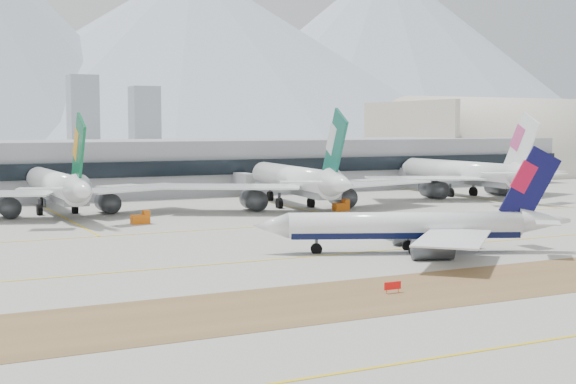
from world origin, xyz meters
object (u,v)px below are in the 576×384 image
taxiing_airliner (417,227)px  widebody_eva (58,188)px  widebody_china_air (465,174)px  hangar (502,174)px  terminal (126,167)px  widebody_cathay (297,182)px

taxiing_airliner → widebody_eva: bearing=-40.0°
widebody_china_air → hangar: (75.31, 70.62, -5.91)m
terminal → hangar: size_ratio=3.08×
widebody_eva → widebody_cathay: 53.28m
widebody_china_air → terminal: (-79.25, 50.45, 1.45)m
terminal → widebody_cathay: bearing=-66.7°
terminal → widebody_china_air: bearing=-32.5°
widebody_china_air → widebody_eva: bearing=89.6°
widebody_eva → widebody_cathay: size_ratio=0.96×
widebody_cathay → widebody_china_air: 54.98m
widebody_eva → widebody_china_air: size_ratio=0.96×
taxiing_airliner → widebody_china_air: 99.96m
widebody_eva → hangar: 194.05m
taxiing_airliner → hangar: size_ratio=0.51×
taxiing_airliner → widebody_eva: widebody_eva is taller
widebody_eva → hangar: size_ratio=0.68×
widebody_cathay → hangar: (129.83, 77.73, -6.00)m
widebody_china_air → terminal: 93.96m
widebody_eva → terminal: size_ratio=0.22×
widebody_eva → widebody_china_air: bearing=-92.2°
widebody_china_air → taxiing_airliner: bearing=138.6°
widebody_cathay → taxiing_airliner: bearing=175.3°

